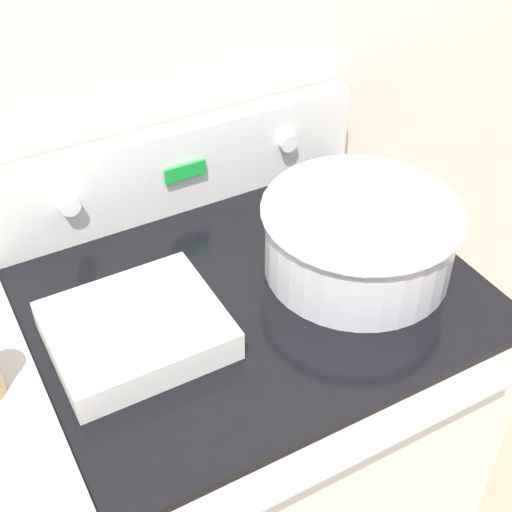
# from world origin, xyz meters

# --- Properties ---
(kitchen_wall) EXTENTS (8.00, 0.05, 2.50)m
(kitchen_wall) POSITION_xyz_m (0.00, 0.70, 1.25)
(kitchen_wall) COLOR beige
(kitchen_wall) RESTS_ON ground_plane
(stove_range) EXTENTS (0.81, 0.70, 0.94)m
(stove_range) POSITION_xyz_m (0.00, 0.33, 0.47)
(stove_range) COLOR silver
(stove_range) RESTS_ON ground_plane
(control_panel) EXTENTS (0.81, 0.07, 0.19)m
(control_panel) POSITION_xyz_m (0.00, 0.64, 1.04)
(control_panel) COLOR silver
(control_panel) RESTS_ON stove_range
(mixing_bowl) EXTENTS (0.37, 0.37, 0.14)m
(mixing_bowl) POSITION_xyz_m (0.21, 0.29, 1.02)
(mixing_bowl) COLOR silver
(mixing_bowl) RESTS_ON stove_range
(casserole_dish) EXTENTS (0.28, 0.24, 0.06)m
(casserole_dish) POSITION_xyz_m (-0.23, 0.31, 0.98)
(casserole_dish) COLOR silver
(casserole_dish) RESTS_ON stove_range
(ladle) EXTENTS (0.08, 0.31, 0.08)m
(ladle) POSITION_xyz_m (0.39, 0.45, 0.98)
(ladle) COLOR #333338
(ladle) RESTS_ON stove_range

